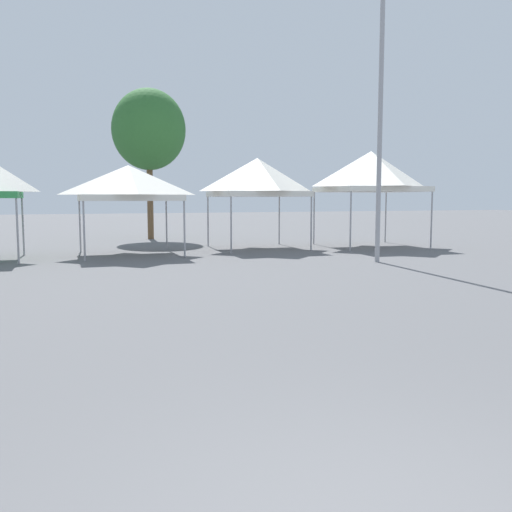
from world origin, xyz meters
The scene contains 5 objects.
canopy_tent_left_of_center centered at (1.26, 16.87, 2.41)m, with size 3.35×3.35×3.01m.
canopy_tent_center centered at (6.14, 17.44, 2.68)m, with size 3.29×3.29×3.40m.
canopy_tent_behind_left centered at (10.60, 16.61, 2.94)m, with size 3.79×3.79×3.73m.
light_pole_opposite_side centered at (7.79, 11.87, 5.31)m, with size 0.36×0.36×9.48m.
tree_behind_tents_left centered at (3.31, 23.87, 5.04)m, with size 3.38×3.38×6.92m.
Camera 1 is at (-1.68, -2.22, 1.89)m, focal length 39.09 mm.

